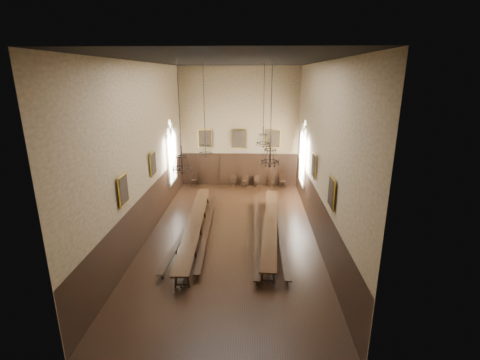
# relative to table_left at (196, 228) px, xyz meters

# --- Properties ---
(floor) EXTENTS (9.00, 18.00, 0.02)m
(floor) POSITION_rel_table_left_xyz_m (1.97, 0.12, -0.43)
(floor) COLOR black
(floor) RESTS_ON ground
(ceiling) EXTENTS (9.00, 18.00, 0.02)m
(ceiling) POSITION_rel_table_left_xyz_m (1.97, 0.12, 8.59)
(ceiling) COLOR black
(ceiling) RESTS_ON ground
(wall_back) EXTENTS (9.00, 0.02, 9.00)m
(wall_back) POSITION_rel_table_left_xyz_m (1.97, 9.13, 4.08)
(wall_back) COLOR #927A5A
(wall_back) RESTS_ON ground
(wall_front) EXTENTS (9.00, 0.02, 9.00)m
(wall_front) POSITION_rel_table_left_xyz_m (1.97, -8.89, 4.08)
(wall_front) COLOR #927A5A
(wall_front) RESTS_ON ground
(wall_left) EXTENTS (0.02, 18.00, 9.00)m
(wall_left) POSITION_rel_table_left_xyz_m (-2.54, 0.12, 4.08)
(wall_left) COLOR #927A5A
(wall_left) RESTS_ON ground
(wall_right) EXTENTS (0.02, 18.00, 9.00)m
(wall_right) POSITION_rel_table_left_xyz_m (6.48, 0.12, 4.08)
(wall_right) COLOR #927A5A
(wall_right) RESTS_ON ground
(wainscot_panelling) EXTENTS (9.00, 18.00, 2.50)m
(wainscot_panelling) POSITION_rel_table_left_xyz_m (1.97, 0.12, 0.83)
(wainscot_panelling) COLOR black
(wainscot_panelling) RESTS_ON floor
(table_left) EXTENTS (1.29, 10.82, 0.84)m
(table_left) POSITION_rel_table_left_xyz_m (0.00, 0.00, 0.00)
(table_left) COLOR black
(table_left) RESTS_ON floor
(table_right) EXTENTS (1.37, 10.17, 0.79)m
(table_right) POSITION_rel_table_left_xyz_m (4.05, 0.16, -0.03)
(table_right) COLOR black
(table_right) RESTS_ON floor
(bench_left_outer) EXTENTS (0.75, 9.58, 0.43)m
(bench_left_outer) POSITION_rel_table_left_xyz_m (-0.51, 0.09, -0.15)
(bench_left_outer) COLOR black
(bench_left_outer) RESTS_ON floor
(bench_left_inner) EXTENTS (0.73, 9.65, 0.43)m
(bench_left_inner) POSITION_rel_table_left_xyz_m (0.59, 0.22, -0.14)
(bench_left_inner) COLOR black
(bench_left_inner) RESTS_ON floor
(bench_right_inner) EXTENTS (0.34, 10.08, 0.45)m
(bench_right_inner) POSITION_rel_table_left_xyz_m (3.32, 0.05, -0.13)
(bench_right_inner) COLOR black
(bench_right_inner) RESTS_ON floor
(bench_right_outer) EXTENTS (0.35, 10.22, 0.46)m
(bench_right_outer) POSITION_rel_table_left_xyz_m (4.59, 0.18, -0.13)
(bench_right_outer) COLOR black
(bench_right_outer) RESTS_ON floor
(chair_0) EXTENTS (0.54, 0.54, 0.99)m
(chair_0) POSITION_rel_table_left_xyz_m (-1.53, 8.64, -0.12)
(chair_0) COLOR black
(chair_0) RESTS_ON floor
(chair_3) EXTENTS (0.46, 0.46, 0.93)m
(chair_3) POSITION_rel_table_left_xyz_m (1.52, 8.67, -0.14)
(chair_3) COLOR black
(chair_3) RESTS_ON floor
(chair_4) EXTENTS (0.45, 0.45, 0.91)m
(chair_4) POSITION_rel_table_left_xyz_m (2.45, 8.59, -0.15)
(chair_4) COLOR black
(chair_4) RESTS_ON floor
(chair_5) EXTENTS (0.50, 0.50, 0.90)m
(chair_5) POSITION_rel_table_left_xyz_m (3.39, 8.61, -0.15)
(chair_5) COLOR black
(chair_5) RESTS_ON floor
(chair_6) EXTENTS (0.43, 0.43, 0.87)m
(chair_6) POSITION_rel_table_left_xyz_m (4.43, 8.60, -0.16)
(chair_6) COLOR black
(chair_6) RESTS_ON floor
(chair_7) EXTENTS (0.49, 0.49, 1.03)m
(chair_7) POSITION_rel_table_left_xyz_m (5.37, 8.61, -0.11)
(chair_7) COLOR black
(chair_7) RESTS_ON floor
(chandelier_back_left) EXTENTS (0.76, 0.76, 5.15)m
(chandelier_back_left) POSITION_rel_table_left_xyz_m (0.29, 2.61, 3.96)
(chandelier_back_left) COLOR black
(chandelier_back_left) RESTS_ON ceiling
(chandelier_back_right) EXTENTS (0.79, 0.79, 4.59)m
(chandelier_back_right) POSITION_rel_table_left_xyz_m (3.64, 2.92, 4.45)
(chandelier_back_right) COLOR black
(chandelier_back_right) RESTS_ON ceiling
(chandelier_front_left) EXTENTS (0.82, 0.82, 4.75)m
(chandelier_front_left) POSITION_rel_table_left_xyz_m (-0.08, -2.28, 4.30)
(chandelier_front_left) COLOR black
(chandelier_front_left) RESTS_ON ceiling
(chandelier_front_right) EXTENTS (0.81, 0.81, 4.39)m
(chandelier_front_right) POSITION_rel_table_left_xyz_m (3.82, -2.41, 4.64)
(chandelier_front_right) COLOR black
(chandelier_front_right) RESTS_ON ceiling
(portrait_back_0) EXTENTS (1.10, 0.12, 1.40)m
(portrait_back_0) POSITION_rel_table_left_xyz_m (-0.63, 9.00, 3.28)
(portrait_back_0) COLOR gold
(portrait_back_0) RESTS_ON wall_back
(portrait_back_1) EXTENTS (1.10, 0.12, 1.40)m
(portrait_back_1) POSITION_rel_table_left_xyz_m (1.97, 9.00, 3.28)
(portrait_back_1) COLOR gold
(portrait_back_1) RESTS_ON wall_back
(portrait_back_2) EXTENTS (1.10, 0.12, 1.40)m
(portrait_back_2) POSITION_rel_table_left_xyz_m (4.57, 9.00, 3.28)
(portrait_back_2) COLOR gold
(portrait_back_2) RESTS_ON wall_back
(portrait_left_0) EXTENTS (0.12, 1.00, 1.30)m
(portrait_left_0) POSITION_rel_table_left_xyz_m (-2.41, 1.12, 3.28)
(portrait_left_0) COLOR gold
(portrait_left_0) RESTS_ON wall_left
(portrait_left_1) EXTENTS (0.12, 1.00, 1.30)m
(portrait_left_1) POSITION_rel_table_left_xyz_m (-2.41, -3.38, 3.28)
(portrait_left_1) COLOR gold
(portrait_left_1) RESTS_ON wall_left
(portrait_right_0) EXTENTS (0.12, 1.00, 1.30)m
(portrait_right_0) POSITION_rel_table_left_xyz_m (6.35, 1.12, 3.28)
(portrait_right_0) COLOR gold
(portrait_right_0) RESTS_ON wall_right
(portrait_right_1) EXTENTS (0.12, 1.00, 1.30)m
(portrait_right_1) POSITION_rel_table_left_xyz_m (6.35, -3.38, 3.28)
(portrait_right_1) COLOR gold
(portrait_right_1) RESTS_ON wall_right
(window_right) EXTENTS (0.20, 2.20, 4.60)m
(window_right) POSITION_rel_table_left_xyz_m (6.40, 5.62, 2.98)
(window_right) COLOR white
(window_right) RESTS_ON wall_right
(window_left) EXTENTS (0.20, 2.20, 4.60)m
(window_left) POSITION_rel_table_left_xyz_m (-2.46, 5.62, 2.98)
(window_left) COLOR white
(window_left) RESTS_ON wall_left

